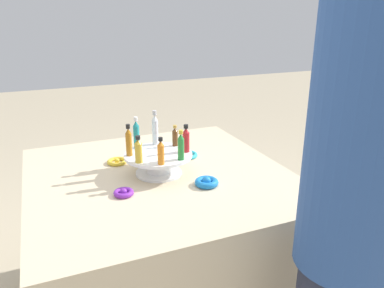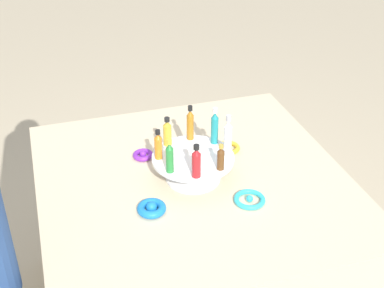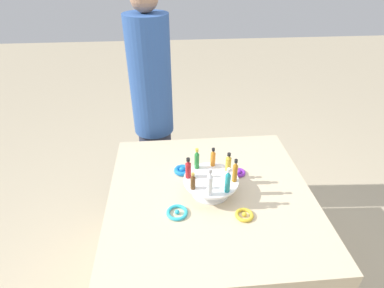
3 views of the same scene
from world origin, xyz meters
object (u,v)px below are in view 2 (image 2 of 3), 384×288
Objects in this scene: bottle_teal at (215,127)px; ribbon_bow_purple at (143,155)px; ribbon_bow_gold at (228,148)px; bottle_orange at (158,145)px; ribbon_bow_teal at (250,199)px; bottle_brown at (221,158)px; display_stand at (193,165)px; bottle_green at (170,157)px; ribbon_bow_blue at (152,208)px; bottle_red at (196,162)px; bottle_amber at (190,124)px; bottle_clear at (228,137)px; bottle_gold at (167,132)px.

bottle_teal reaches higher than ribbon_bow_purple.
ribbon_bow_purple reaches higher than ribbon_bow_gold.
bottle_orange is 0.35m from ribbon_bow_teal.
bottle_brown is 0.17m from bottle_teal.
display_stand is 0.23m from ribbon_bow_teal.
bottle_brown is 0.17m from bottle_green.
ribbon_bow_blue is at bearing 172.22° from ribbon_bow_purple.
bottle_red reaches higher than ribbon_bow_gold.
bottle_brown is at bearing -169.71° from bottle_amber.
bottle_teal is 0.09m from bottle_amber.
bottle_amber reaches higher than display_stand.
bottle_brown is 0.79× the size of bottle_red.
bottle_red is at bearing 122.79° from bottle_clear.
bottle_clear is 0.22m from bottle_green.
bottle_green is at bearing 122.79° from display_stand.
display_stand is 2.61× the size of bottle_gold.
bottle_red is at bearing -169.71° from bottle_gold.
ribbon_bow_gold is at bearing -26.54° from bottle_brown.
ribbon_bow_purple is 0.32m from ribbon_bow_gold.
ribbon_bow_gold is at bearing -52.78° from ribbon_bow_blue.
bottle_green is at bearing 167.79° from bottle_gold.
bottle_red is 1.56× the size of ribbon_bow_purple.
bottle_green is at bearing 63.46° from ribbon_bow_teal.
ribbon_bow_gold is (0.25, -0.21, -0.14)m from bottle_red.
ribbon_bow_teal is 1.16× the size of ribbon_bow_gold.
bottle_teal is 1.28× the size of bottle_gold.
bottle_teal is at bearing -34.71° from bottle_red.
bottle_gold is at bearing 55.29° from bottle_clear.
bottle_brown is 0.27m from ribbon_bow_blue.
ribbon_bow_purple is (0.24, 0.04, -0.14)m from bottle_green.
bottle_orange is at bearing 55.29° from bottle_brown.
ribbon_bow_gold is (0.11, -0.29, -0.13)m from bottle_orange.
bottle_orange is 0.17m from bottle_red.
bottle_green is (-0.06, 0.10, 0.09)m from display_stand.
bottle_green is 0.30m from ribbon_bow_teal.
ribbon_bow_purple is at bearing 37.22° from ribbon_bow_teal.
bottle_green is at bearing -169.71° from bottle_orange.
ribbon_bow_teal is (-0.24, -0.04, -0.15)m from bottle_teal.
bottle_brown is 0.90× the size of ribbon_bow_teal.
bottle_gold is (0.03, 0.16, -0.01)m from bottle_teal.
ribbon_bow_blue is at bearing 110.91° from bottle_clear.
bottle_amber is 1.21× the size of bottle_orange.
bottle_amber is (0.11, -0.02, 0.09)m from display_stand.
ribbon_bow_teal is (-0.28, -0.20, -0.13)m from bottle_gold.
bottle_teal is at bearing -54.29° from ribbon_bow_blue.
bottle_gold is at bearing 35.71° from ribbon_bow_teal.
bottle_clear is 1.41× the size of bottle_orange.
ribbon_bow_blue reaches higher than ribbon_bow_teal.
bottle_teal is 0.29m from ribbon_bow_teal.
display_stand is 2.73× the size of ribbon_bow_teal.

